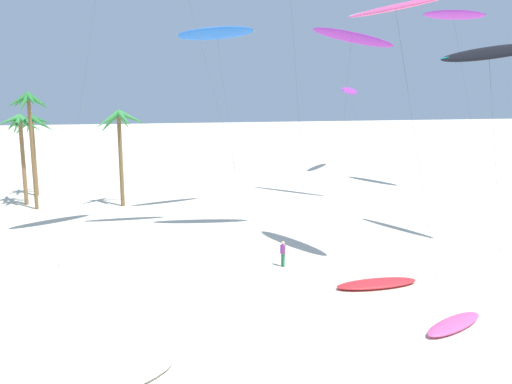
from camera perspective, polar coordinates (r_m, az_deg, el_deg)
palm_tree_1 at (r=59.17m, az=-22.06°, el=6.03°), size 4.42×4.20×8.12m
palm_tree_2 at (r=52.58m, az=-22.35°, el=7.78°), size 3.74×3.83×10.42m
palm_tree_3 at (r=55.05m, az=-23.10°, el=5.92°), size 3.82×4.01×8.46m
palm_tree_4 at (r=51.59m, az=-13.86°, el=6.36°), size 4.76×4.71×8.84m
flying_kite_0 at (r=53.47m, az=9.82°, el=15.45°), size 6.28×6.70×16.78m
flying_kite_1 at (r=47.54m, az=-4.07°, el=16.02°), size 7.08×6.42×16.16m
flying_kite_2 at (r=61.78m, az=19.64°, el=16.82°), size 4.35×10.41×18.83m
flying_kite_5 at (r=41.35m, az=22.89°, el=13.06°), size 4.12×8.99×13.98m
flying_kite_6 at (r=34.64m, az=14.19°, el=17.99°), size 4.46×8.83×16.05m
flying_kite_9 at (r=71.96m, az=9.66°, el=10.24°), size 5.11×7.19×10.86m
grounded_kite_0 at (r=22.92m, az=-12.90°, el=-17.83°), size 4.38×3.90×0.31m
grounded_kite_1 at (r=27.95m, az=19.72°, el=-12.68°), size 4.03×2.89×0.34m
grounded_kite_2 at (r=32.02m, az=12.34°, el=-9.19°), size 4.89×1.78×0.33m
person_near_left at (r=34.33m, az=2.80°, el=-6.26°), size 0.32×0.46×1.63m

